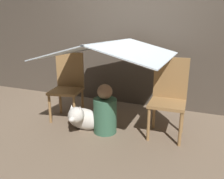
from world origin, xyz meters
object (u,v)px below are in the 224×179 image
Objects in this scene: person_front at (105,112)px; dog at (82,118)px; chair_left at (68,84)px; chair_right at (169,95)px.

dog is at bearing -165.08° from person_front.
chair_left is 0.62m from dog.
chair_right is at bearing -11.89° from chair_left.
chair_right is 0.80m from person_front.
chair_right is 1.11m from dog.
dog is (0.41, -0.33, -0.33)m from chair_left.
chair_right reaches higher than dog.
person_front is 0.31m from dog.
chair_right is at bearing 18.30° from dog.
person_front is 1.29× the size of dog.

